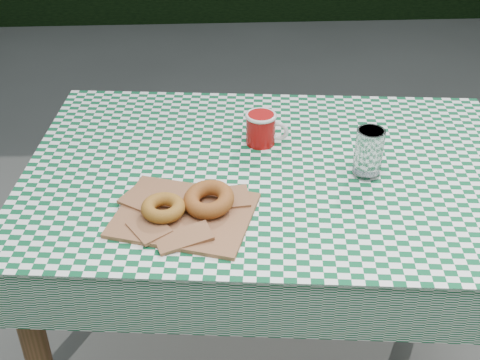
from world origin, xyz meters
name	(u,v)px	position (x,y,z in m)	size (l,w,h in m)	color
ground	(239,327)	(0.00, 0.00, 0.00)	(60.00, 60.00, 0.00)	#4D4D48
table	(267,284)	(0.07, -0.19, 0.38)	(1.18, 0.78, 0.75)	brown
tablecloth	(271,170)	(0.07, -0.19, 0.75)	(1.20, 0.80, 0.01)	#0C4F2B
paper_bag	(184,214)	(-0.14, -0.38, 0.76)	(0.29, 0.23, 0.02)	#8E603E
bagel_front	(163,208)	(-0.18, -0.38, 0.79)	(0.10, 0.10, 0.03)	#9B6720
bagel_back	(209,199)	(-0.08, -0.36, 0.79)	(0.11, 0.11, 0.04)	#954E1E
coffee_mug	(261,129)	(0.05, -0.07, 0.80)	(0.15, 0.15, 0.08)	#950A09
drinking_glass	(368,153)	(0.29, -0.23, 0.82)	(0.07, 0.07, 0.12)	silver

